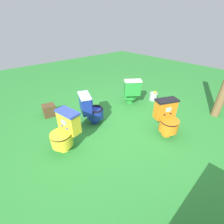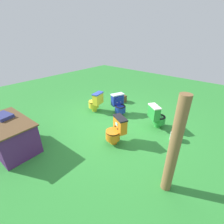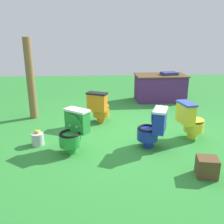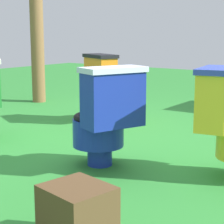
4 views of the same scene
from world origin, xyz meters
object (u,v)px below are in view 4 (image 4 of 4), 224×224
object	(u,v)px
toilet_orange	(109,87)
toilet_blue	(105,116)
wooden_post	(37,34)
small_crate	(77,216)

from	to	relation	value
toilet_orange	toilet_blue	xyz separation A→B (m)	(0.93, -1.29, 0.00)
wooden_post	toilet_blue	bearing A→B (deg)	-34.78
wooden_post	small_crate	world-z (taller)	wooden_post
wooden_post	small_crate	size ratio (longest dim) A/B	6.48
toilet_orange	toilet_blue	world-z (taller)	same
toilet_orange	small_crate	size ratio (longest dim) A/B	2.53
toilet_blue	toilet_orange	bearing A→B (deg)	56.58
toilet_blue	small_crate	distance (m)	1.14
toilet_blue	wooden_post	bearing A→B (deg)	75.98
toilet_orange	toilet_blue	bearing A→B (deg)	-29.69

